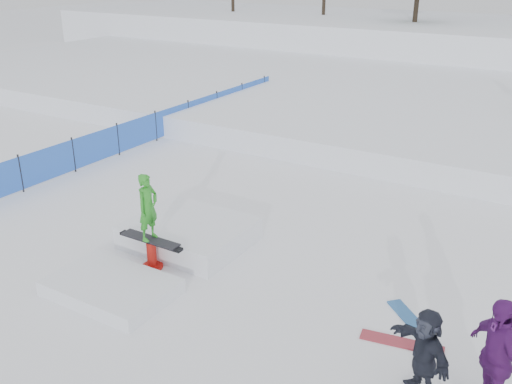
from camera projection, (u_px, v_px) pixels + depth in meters
The scene contains 9 objects.
ground at pixel (187, 265), 12.19m from camera, with size 120.00×120.00×0.00m, color white.
snow_berm at pixel (483, 43), 35.43m from camera, with size 60.00×14.00×2.40m, color white.
snow_midrise at pixel (414, 100), 24.68m from camera, with size 50.00×18.00×0.80m, color white.
safety_fence at pixel (156, 126), 20.33m from camera, with size 0.05×16.00×1.10m.
spectator_purple at pixel (495, 358), 7.91m from camera, with size 1.11×0.46×1.89m, color #591A6D.
spectator_dark at pixel (425, 352), 8.39m from camera, with size 1.32×0.42×1.42m, color #212431.
loose_board_red at pixel (402, 343), 9.71m from camera, with size 1.40×0.28×0.03m, color maroon.
loose_board_teal at pixel (412, 321), 10.28m from camera, with size 1.40×0.28×0.03m, color #2A5D99.
jib_rail_feature at pixel (169, 244), 12.44m from camera, with size 2.60×4.40×2.11m.
Camera 1 is at (6.82, -8.36, 6.08)m, focal length 40.00 mm.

